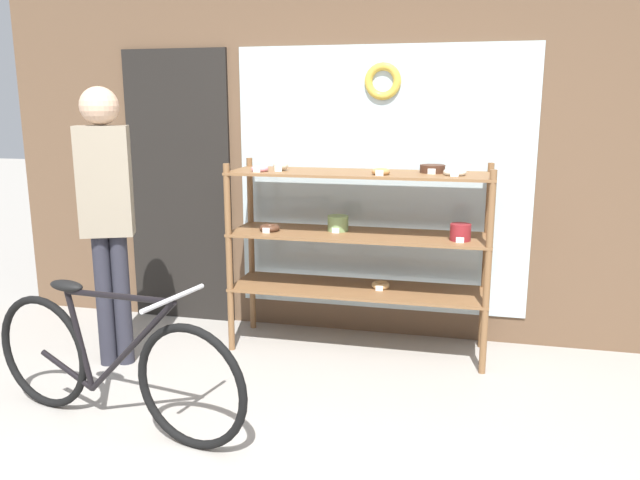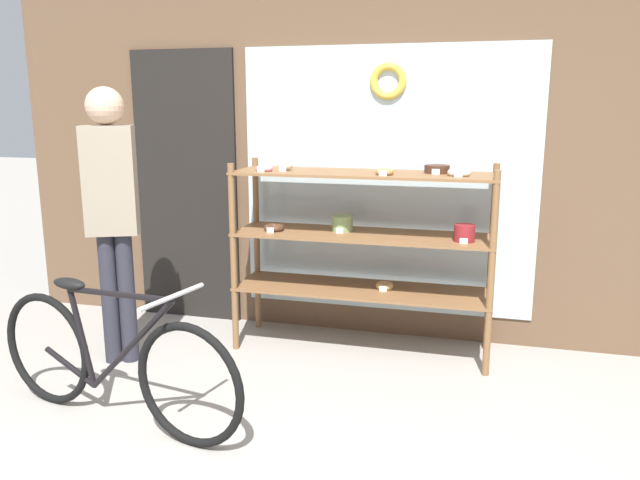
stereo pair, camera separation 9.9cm
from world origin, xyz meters
The scene contains 4 objects.
storefront_facade centered at (-0.03, 2.39, 1.94)m, with size 5.51×0.13×3.99m.
display_case centered at (0.12, 2.00, 0.83)m, with size 1.76×0.50×1.32m.
bicycle centered at (-0.99, 0.64, 0.35)m, with size 1.65×0.52×0.79m.
pedestrian centered at (-1.42, 1.38, 1.08)m, with size 0.37×0.29×1.80m.
Camera 2 is at (0.90, -2.08, 1.69)m, focal length 35.00 mm.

